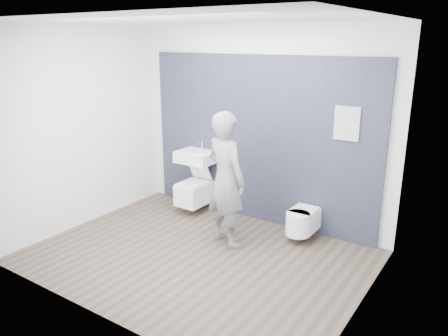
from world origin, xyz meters
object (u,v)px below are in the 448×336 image
Objects in this scene: toilet_square at (194,192)px; visitor at (226,180)px; toilet_rounded at (301,221)px; washbasin at (196,156)px.

visitor is (1.02, -0.66, 0.56)m from toilet_square.
toilet_rounded is 1.19m from visitor.
visitor is (-0.78, -0.65, 0.62)m from toilet_rounded.
toilet_rounded is at bearing -2.18° from washbasin.
toilet_rounded is at bearing -0.25° from toilet_square.
toilet_square is 1.34m from visitor.
washbasin is 1.01× the size of toilet_rounded.
washbasin is at bearing 90.00° from toilet_square.
washbasin is 0.32× the size of visitor.
toilet_square is at bearing 179.75° from toilet_rounded.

